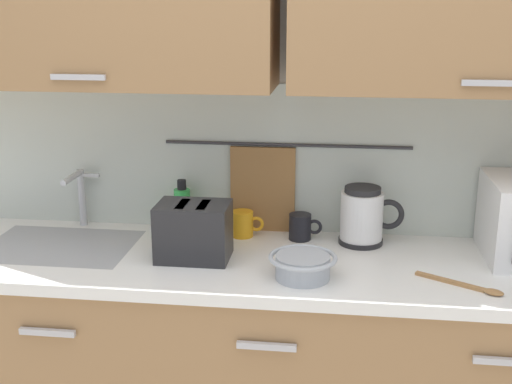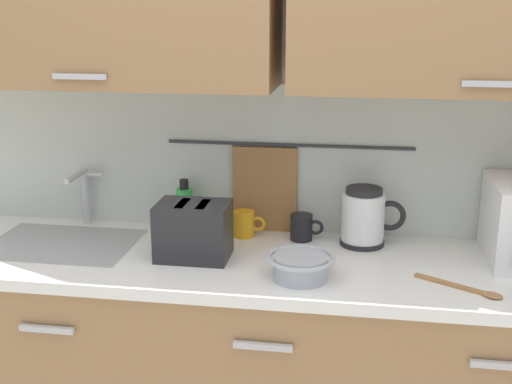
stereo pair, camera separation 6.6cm
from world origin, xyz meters
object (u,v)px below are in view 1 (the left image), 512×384
(electric_kettle, at_px, (363,216))
(mixing_bowl, at_px, (303,265))
(dish_soap_bottle, at_px, (182,208))
(mug_near_sink, at_px, (243,224))
(wooden_spoon, at_px, (469,286))
(toaster, at_px, (194,231))
(mug_by_kettle, at_px, (301,227))

(electric_kettle, height_order, mixing_bowl, electric_kettle)
(dish_soap_bottle, xyz_separation_m, mug_near_sink, (0.24, -0.04, -0.04))
(mug_near_sink, relative_size, wooden_spoon, 0.48)
(mixing_bowl, bearing_deg, mug_near_sink, 123.70)
(toaster, relative_size, wooden_spoon, 1.02)
(mug_near_sink, xyz_separation_m, mixing_bowl, (0.24, -0.36, -0.00))
(electric_kettle, relative_size, dish_soap_bottle, 1.16)
(electric_kettle, xyz_separation_m, mixing_bowl, (-0.19, -0.34, -0.06))
(electric_kettle, distance_m, mug_near_sink, 0.44)
(electric_kettle, relative_size, mug_near_sink, 1.89)
(wooden_spoon, bearing_deg, mixing_bowl, 178.72)
(wooden_spoon, bearing_deg, toaster, 171.26)
(electric_kettle, xyz_separation_m, mug_near_sink, (-0.43, 0.02, -0.05))
(dish_soap_bottle, xyz_separation_m, mixing_bowl, (0.48, -0.40, -0.04))
(mug_near_sink, distance_m, mug_by_kettle, 0.21)
(dish_soap_bottle, relative_size, mug_near_sink, 1.63)
(mug_near_sink, relative_size, mixing_bowl, 0.56)
(dish_soap_bottle, distance_m, toaster, 0.29)
(wooden_spoon, bearing_deg, electric_kettle, 131.54)
(mug_near_sink, height_order, mixing_bowl, mug_near_sink)
(electric_kettle, height_order, wooden_spoon, electric_kettle)
(wooden_spoon, bearing_deg, mug_near_sink, 153.46)
(mug_near_sink, relative_size, mug_by_kettle, 1.00)
(mixing_bowl, height_order, wooden_spoon, mixing_bowl)
(mug_by_kettle, bearing_deg, electric_kettle, -3.36)
(toaster, height_order, wooden_spoon, toaster)
(wooden_spoon, bearing_deg, mug_by_kettle, 145.52)
(dish_soap_bottle, bearing_deg, mug_by_kettle, -5.57)
(mug_near_sink, bearing_deg, mixing_bowl, -56.30)
(dish_soap_bottle, bearing_deg, electric_kettle, -4.84)
(mug_by_kettle, bearing_deg, toaster, -146.19)
(electric_kettle, distance_m, mixing_bowl, 0.39)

